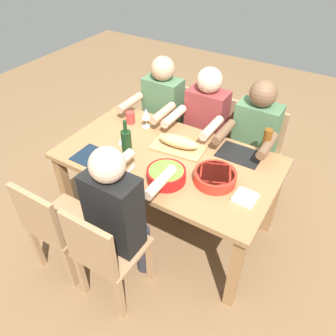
% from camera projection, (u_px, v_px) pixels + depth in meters
% --- Properties ---
extents(ground_plane, '(8.00, 8.00, 0.00)m').
position_uv_depth(ground_plane, '(168.00, 223.00, 2.93)').
color(ground_plane, brown).
extents(dining_table, '(1.62, 0.92, 0.74)m').
position_uv_depth(dining_table, '(168.00, 166.00, 2.52)').
color(dining_table, '#9E7044').
rests_on(dining_table, ground_plane).
extents(chair_near_right, '(0.40, 0.40, 0.85)m').
position_uv_depth(chair_near_right, '(171.00, 123.00, 3.32)').
color(chair_near_right, '#A87F56').
rests_on(chair_near_right, ground_plane).
extents(diner_near_right, '(0.41, 0.53, 1.20)m').
position_uv_depth(diner_near_right, '(161.00, 112.00, 3.06)').
color(diner_near_right, '#2D2D38').
rests_on(diner_near_right, ground_plane).
extents(chair_far_center, '(0.40, 0.40, 0.85)m').
position_uv_depth(chair_far_center, '(104.00, 252.00, 2.11)').
color(chair_far_center, '#A87F56').
rests_on(chair_far_center, ground_plane).
extents(diner_far_center, '(0.41, 0.53, 1.20)m').
position_uv_depth(diner_far_center, '(119.00, 210.00, 2.10)').
color(diner_far_center, '#2D2D38').
rests_on(diner_far_center, ground_plane).
extents(chair_near_center, '(0.40, 0.40, 0.85)m').
position_uv_depth(chair_near_center, '(211.00, 136.00, 3.14)').
color(chair_near_center, '#A87F56').
rests_on(chair_near_center, ground_plane).
extents(diner_near_center, '(0.41, 0.53, 1.20)m').
position_uv_depth(diner_near_center, '(204.00, 125.00, 2.88)').
color(diner_near_center, '#2D2D38').
rests_on(diner_near_center, ground_plane).
extents(chair_far_right, '(0.40, 0.40, 0.85)m').
position_uv_depth(chair_far_right, '(54.00, 224.00, 2.29)').
color(chair_far_right, '#A87F56').
rests_on(chair_far_right, ground_plane).
extents(chair_near_left, '(0.40, 0.40, 0.85)m').
position_uv_depth(chair_near_left, '(256.00, 150.00, 2.96)').
color(chair_near_left, '#A87F56').
rests_on(chair_near_left, ground_plane).
extents(diner_near_left, '(0.41, 0.53, 1.20)m').
position_uv_depth(diner_near_left, '(253.00, 140.00, 2.70)').
color(diner_near_left, '#2D2D38').
rests_on(diner_near_left, ground_plane).
extents(serving_bowl_salad, '(0.26, 0.26, 0.09)m').
position_uv_depth(serving_bowl_salad, '(166.00, 175.00, 2.22)').
color(serving_bowl_salad, red).
rests_on(serving_bowl_salad, dining_table).
extents(serving_bowl_pasta, '(0.29, 0.29, 0.08)m').
position_uv_depth(serving_bowl_pasta, '(215.00, 176.00, 2.22)').
color(serving_bowl_pasta, red).
rests_on(serving_bowl_pasta, dining_table).
extents(cutting_board, '(0.42, 0.26, 0.02)m').
position_uv_depth(cutting_board, '(178.00, 148.00, 2.53)').
color(cutting_board, tan).
rests_on(cutting_board, dining_table).
extents(bread_loaf, '(0.33, 0.14, 0.09)m').
position_uv_depth(bread_loaf, '(178.00, 142.00, 2.50)').
color(bread_loaf, tan).
rests_on(bread_loaf, cutting_board).
extents(wine_bottle, '(0.08, 0.08, 0.29)m').
position_uv_depth(wine_bottle, '(127.00, 142.00, 2.41)').
color(wine_bottle, '#193819').
rests_on(wine_bottle, dining_table).
extents(beer_bottle, '(0.06, 0.06, 0.22)m').
position_uv_depth(beer_bottle, '(266.00, 142.00, 2.41)').
color(beer_bottle, brown).
rests_on(beer_bottle, dining_table).
extents(wine_glass, '(0.08, 0.08, 0.17)m').
position_uv_depth(wine_glass, '(146.00, 114.00, 2.71)').
color(wine_glass, silver).
rests_on(wine_glass, dining_table).
extents(cup_near_right, '(0.07, 0.07, 0.10)m').
position_uv_depth(cup_near_right, '(130.00, 118.00, 2.80)').
color(cup_near_right, red).
rests_on(cup_near_right, dining_table).
extents(fork_far_center, '(0.04, 0.17, 0.01)m').
position_uv_depth(fork_far_center, '(129.00, 172.00, 2.32)').
color(fork_far_center, silver).
rests_on(fork_far_center, dining_table).
extents(placemat_far_right, '(0.32, 0.23, 0.01)m').
position_uv_depth(placemat_far_right, '(95.00, 158.00, 2.44)').
color(placemat_far_right, '#142333').
rests_on(placemat_far_right, dining_table).
extents(placemat_near_left, '(0.32, 0.23, 0.01)m').
position_uv_depth(placemat_near_left, '(240.00, 154.00, 2.48)').
color(placemat_near_left, black).
rests_on(placemat_near_left, dining_table).
extents(carving_knife, '(0.13, 0.21, 0.01)m').
position_uv_depth(carving_knife, '(123.00, 137.00, 2.65)').
color(carving_knife, silver).
rests_on(carving_knife, dining_table).
extents(napkin_stack, '(0.15, 0.15, 0.02)m').
position_uv_depth(napkin_stack, '(245.00, 198.00, 2.11)').
color(napkin_stack, white).
rests_on(napkin_stack, dining_table).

